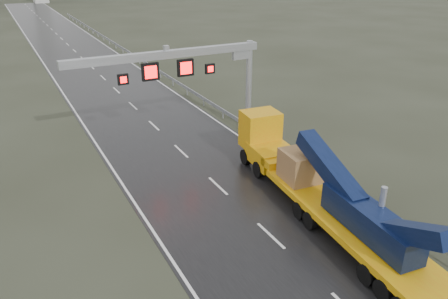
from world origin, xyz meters
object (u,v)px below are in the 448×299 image
sign_gantry (194,68)px  striped_barrier (274,138)px  exit_sign_pair (273,121)px  heavy_haul_truck (312,180)px

sign_gantry → striped_barrier: bearing=-40.2°
exit_sign_pair → heavy_haul_truck: bearing=-121.7°
sign_gantry → striped_barrier: size_ratio=14.77×
sign_gantry → exit_sign_pair: bearing=-31.1°
heavy_haul_truck → striped_barrier: size_ratio=18.58×
striped_barrier → heavy_haul_truck: bearing=-131.0°
sign_gantry → heavy_haul_truck: (1.53, -12.56, -3.92)m
exit_sign_pair → striped_barrier: 1.41m
sign_gantry → striped_barrier: sign_gantry is taller
sign_gantry → heavy_haul_truck: sign_gantry is taller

